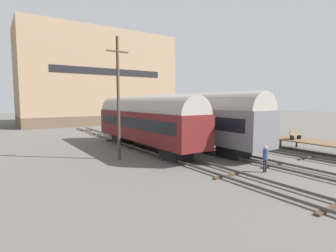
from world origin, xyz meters
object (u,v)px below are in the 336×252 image
Objects in this scene: utility_pole at (118,97)px; person_worker at (265,156)px; bench at (295,134)px; train_car_maroon at (145,120)px; train_car_grey at (190,117)px.

person_worker is at bearing -54.16° from utility_pole.
bench is 0.78× the size of person_worker.
utility_pole is (-3.83, -2.67, 2.10)m from train_car_maroon.
bench reaches higher than person_worker.
bench is at bearing -35.50° from train_car_maroon.
train_car_grey is (4.58, -1.15, 0.19)m from train_car_maroon.
train_car_maroon is 0.87× the size of train_car_grey.
bench is 0.14× the size of utility_pole.
utility_pole reaches higher than train_car_grey.
train_car_grey is 10.21× the size of person_worker.
person_worker is at bearing -77.30° from train_car_maroon.
train_car_grey is 13.02× the size of bench.
train_car_maroon is 14.36m from bench.
train_car_grey is at bearing -14.09° from train_car_maroon.
utility_pole is at bearing -145.14° from train_car_maroon.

